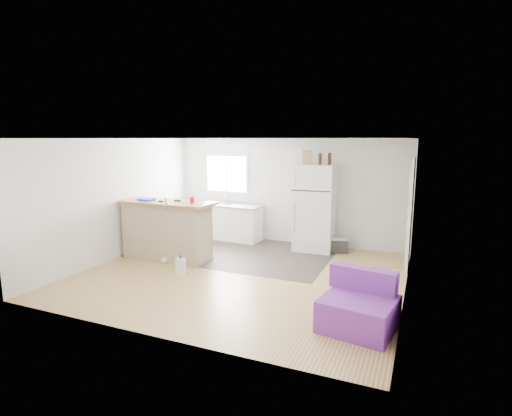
{
  "coord_description": "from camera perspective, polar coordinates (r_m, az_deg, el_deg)",
  "views": [
    {
      "loc": [
        2.93,
        -6.2,
        2.39
      ],
      "look_at": [
        -0.01,
        0.7,
        1.09
      ],
      "focal_mm": 28.0,
      "sensor_mm": 36.0,
      "label": 1
    }
  ],
  "objects": [
    {
      "name": "refrigerator",
      "position": [
        8.69,
        8.42,
        0.06
      ],
      "size": [
        0.86,
        0.81,
        1.86
      ],
      "rotation": [
        0.0,
        0.0,
        0.05
      ],
      "color": "white",
      "rests_on": "floor"
    },
    {
      "name": "cleaner_jug",
      "position": [
        7.34,
        -10.69,
        -8.1
      ],
      "size": [
        0.17,
        0.14,
        0.35
      ],
      "rotation": [
        0.0,
        0.0,
        0.18
      ],
      "color": "white",
      "rests_on": "floor"
    },
    {
      "name": "bottle_right",
      "position": [
        8.46,
        10.46,
        6.93
      ],
      "size": [
        0.09,
        0.09,
        0.25
      ],
      "primitive_type": "cylinder",
      "rotation": [
        0.0,
        0.0,
        0.31
      ],
      "color": "#371C0A",
      "rests_on": "refrigerator"
    },
    {
      "name": "red_cup",
      "position": [
        7.76,
        -9.12,
        1.15
      ],
      "size": [
        0.1,
        0.1,
        0.12
      ],
      "primitive_type": "cylinder",
      "rotation": [
        0.0,
        0.0,
        0.29
      ],
      "color": "red",
      "rests_on": "peninsula"
    },
    {
      "name": "mop",
      "position": [
        7.97,
        -12.67,
        -6.13
      ],
      "size": [
        0.24,
        0.37,
        1.31
      ],
      "rotation": [
        0.0,
        0.0,
        -0.16
      ],
      "color": "green",
      "rests_on": "floor"
    },
    {
      "name": "cooler",
      "position": [
        8.75,
        11.55,
        -5.07
      ],
      "size": [
        0.51,
        0.42,
        0.34
      ],
      "rotation": [
        0.0,
        0.0,
        0.3
      ],
      "color": "#2A2A2C",
      "rests_on": "floor"
    },
    {
      "name": "blue_tray",
      "position": [
        8.3,
        -15.39,
        1.18
      ],
      "size": [
        0.32,
        0.25,
        0.04
      ],
      "primitive_type": "cube",
      "rotation": [
        0.0,
        0.0,
        -0.09
      ],
      "color": "#134AB6",
      "rests_on": "peninsula"
    },
    {
      "name": "tool_b",
      "position": [
        8.03,
        -13.41,
        0.94
      ],
      "size": [
        0.11,
        0.06,
        0.03
      ],
      "primitive_type": "cube",
      "rotation": [
        0.0,
        0.0,
        0.21
      ],
      "color": "black",
      "rests_on": "peninsula"
    },
    {
      "name": "vinyl_zone",
      "position": [
        8.63,
        -2.96,
        -6.24
      ],
      "size": [
        4.05,
        2.5,
        0.0
      ],
      "primitive_type": "cube",
      "color": "#2F2623",
      "rests_on": "floor"
    },
    {
      "name": "kitchen_cabinets",
      "position": [
        9.69,
        -4.54,
        -1.86
      ],
      "size": [
        1.94,
        0.73,
        1.12
      ],
      "rotation": [
        0.0,
        0.0,
        -0.07
      ],
      "color": "white",
      "rests_on": "floor"
    },
    {
      "name": "cardboard_box",
      "position": [
        8.55,
        7.36,
        7.21
      ],
      "size": [
        0.22,
        0.14,
        0.3
      ],
      "primitive_type": "cube",
      "rotation": [
        0.0,
        0.0,
        0.23
      ],
      "color": "tan",
      "rests_on": "refrigerator"
    },
    {
      "name": "peninsula",
      "position": [
        8.21,
        -12.58,
        -3.05
      ],
      "size": [
        1.91,
        0.74,
        1.17
      ],
      "rotation": [
        0.0,
        0.0,
        0.0
      ],
      "color": "tan",
      "rests_on": "floor"
    },
    {
      "name": "room",
      "position": [
        6.96,
        -2.19,
        -0.04
      ],
      "size": [
        5.51,
        5.01,
        2.41
      ],
      "color": "olive",
      "rests_on": "ground"
    },
    {
      "name": "interior_door",
      "position": [
        7.87,
        21.21,
        -0.89
      ],
      "size": [
        0.11,
        0.92,
        2.1
      ],
      "color": "white",
      "rests_on": "right_wall"
    },
    {
      "name": "ceiling_fixture",
      "position": [
        8.47,
        -6.18,
        9.57
      ],
      "size": [
        0.3,
        0.3,
        0.07
      ],
      "primitive_type": "cylinder",
      "color": "white",
      "rests_on": "ceiling"
    },
    {
      "name": "purple_seat",
      "position": [
        5.41,
        14.52,
        -13.66
      ],
      "size": [
        1.0,
        0.96,
        0.72
      ],
      "rotation": [
        0.0,
        0.0,
        -0.17
      ],
      "color": "purple",
      "rests_on": "floor"
    },
    {
      "name": "window",
      "position": [
        9.81,
        -4.21,
        4.9
      ],
      "size": [
        1.18,
        0.06,
        0.98
      ],
      "color": "white",
      "rests_on": "back_wall"
    },
    {
      "name": "bottle_left",
      "position": [
        8.47,
        9.15,
        6.97
      ],
      "size": [
        0.09,
        0.09,
        0.25
      ],
      "primitive_type": "cylinder",
      "rotation": [
        0.0,
        0.0,
        0.3
      ],
      "color": "#371C0A",
      "rests_on": "refrigerator"
    },
    {
      "name": "tool_a",
      "position": [
        8.04,
        -11.15,
        1.05
      ],
      "size": [
        0.15,
        0.09,
        0.03
      ],
      "primitive_type": "cube",
      "rotation": [
        0.0,
        0.0,
        0.29
      ],
      "color": "black",
      "rests_on": "peninsula"
    }
  ]
}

